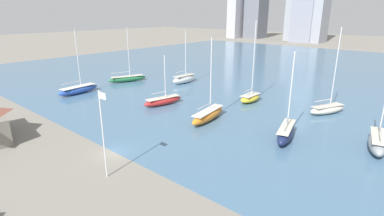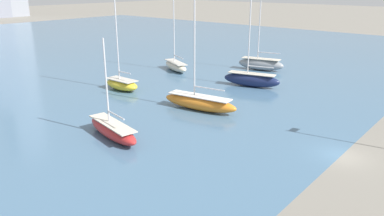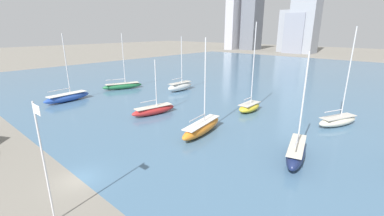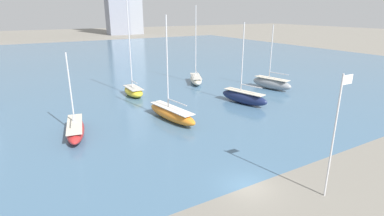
{
  "view_description": "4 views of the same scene",
  "coord_description": "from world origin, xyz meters",
  "px_view_note": "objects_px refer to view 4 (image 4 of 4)",
  "views": [
    {
      "loc": [
        31.23,
        -20.27,
        17.68
      ],
      "look_at": [
        -0.52,
        16.19,
        2.14
      ],
      "focal_mm": 28.0,
      "sensor_mm": 36.0,
      "label": 1
    },
    {
      "loc": [
        -31.89,
        -9.52,
        14.65
      ],
      "look_at": [
        -2.71,
        15.29,
        1.9
      ],
      "focal_mm": 35.0,
      "sensor_mm": 36.0,
      "label": 2
    },
    {
      "loc": [
        24.18,
        -9.56,
        14.79
      ],
      "look_at": [
        -1.72,
        19.47,
        2.91
      ],
      "focal_mm": 24.0,
      "sensor_mm": 36.0,
      "label": 3
    },
    {
      "loc": [
        -15.37,
        -16.73,
        14.3
      ],
      "look_at": [
        1.63,
        12.21,
        3.35
      ],
      "focal_mm": 28.0,
      "sensor_mm": 36.0,
      "label": 4
    }
  ],
  "objects_px": {
    "flag_pole": "(335,133)",
    "sailboat_yellow": "(133,91)",
    "sailboat_gray": "(272,83)",
    "sailboat_navy": "(244,97)",
    "sailboat_orange": "(172,113)",
    "sailboat_cream": "(196,79)",
    "sailboat_red": "(75,129)"
  },
  "relations": [
    {
      "from": "flag_pole",
      "to": "sailboat_yellow",
      "type": "distance_m",
      "value": 36.76
    },
    {
      "from": "sailboat_gray",
      "to": "sailboat_navy",
      "type": "distance_m",
      "value": 11.73
    },
    {
      "from": "sailboat_gray",
      "to": "sailboat_orange",
      "type": "distance_m",
      "value": 24.89
    },
    {
      "from": "flag_pole",
      "to": "sailboat_navy",
      "type": "relative_size",
      "value": 0.8
    },
    {
      "from": "sailboat_yellow",
      "to": "sailboat_cream",
      "type": "relative_size",
      "value": 1.05
    },
    {
      "from": "sailboat_red",
      "to": "sailboat_orange",
      "type": "height_order",
      "value": "sailboat_orange"
    },
    {
      "from": "sailboat_navy",
      "to": "flag_pole",
      "type": "bearing_deg",
      "value": -129.62
    },
    {
      "from": "sailboat_red",
      "to": "flag_pole",
      "type": "bearing_deg",
      "value": -45.92
    },
    {
      "from": "sailboat_navy",
      "to": "sailboat_gray",
      "type": "bearing_deg",
      "value": 8.94
    },
    {
      "from": "sailboat_red",
      "to": "sailboat_yellow",
      "type": "bearing_deg",
      "value": 58.42
    },
    {
      "from": "flag_pole",
      "to": "sailboat_cream",
      "type": "xyz_separation_m",
      "value": [
        11.31,
        39.03,
        -4.57
      ]
    },
    {
      "from": "sailboat_cream",
      "to": "sailboat_gray",
      "type": "bearing_deg",
      "value": -23.57
    },
    {
      "from": "flag_pole",
      "to": "sailboat_navy",
      "type": "height_order",
      "value": "sailboat_navy"
    },
    {
      "from": "flag_pole",
      "to": "sailboat_gray",
      "type": "bearing_deg",
      "value": 52.41
    },
    {
      "from": "sailboat_red",
      "to": "sailboat_navy",
      "type": "bearing_deg",
      "value": 10.55
    },
    {
      "from": "flag_pole",
      "to": "sailboat_navy",
      "type": "distance_m",
      "value": 25.72
    },
    {
      "from": "sailboat_orange",
      "to": "sailboat_yellow",
      "type": "relative_size",
      "value": 0.86
    },
    {
      "from": "sailboat_gray",
      "to": "sailboat_orange",
      "type": "height_order",
      "value": "sailboat_orange"
    },
    {
      "from": "flag_pole",
      "to": "sailboat_gray",
      "type": "height_order",
      "value": "sailboat_gray"
    },
    {
      "from": "sailboat_red",
      "to": "sailboat_orange",
      "type": "relative_size",
      "value": 0.71
    },
    {
      "from": "sailboat_gray",
      "to": "sailboat_navy",
      "type": "height_order",
      "value": "sailboat_navy"
    },
    {
      "from": "sailboat_navy",
      "to": "sailboat_cream",
      "type": "relative_size",
      "value": 0.83
    },
    {
      "from": "sailboat_yellow",
      "to": "sailboat_cream",
      "type": "distance_m",
      "value": 14.66
    },
    {
      "from": "sailboat_yellow",
      "to": "sailboat_orange",
      "type": "bearing_deg",
      "value": -89.34
    },
    {
      "from": "sailboat_gray",
      "to": "sailboat_red",
      "type": "height_order",
      "value": "sailboat_gray"
    },
    {
      "from": "sailboat_red",
      "to": "sailboat_yellow",
      "type": "distance_m",
      "value": 17.89
    },
    {
      "from": "sailboat_red",
      "to": "sailboat_cream",
      "type": "relative_size",
      "value": 0.64
    },
    {
      "from": "sailboat_orange",
      "to": "sailboat_cream",
      "type": "bearing_deg",
      "value": 41.33
    },
    {
      "from": "sailboat_yellow",
      "to": "sailboat_navy",
      "type": "bearing_deg",
      "value": -44.5
    },
    {
      "from": "sailboat_orange",
      "to": "sailboat_cream",
      "type": "distance_m",
      "value": 22.16
    },
    {
      "from": "sailboat_orange",
      "to": "sailboat_cream",
      "type": "relative_size",
      "value": 0.9
    },
    {
      "from": "flag_pole",
      "to": "sailboat_navy",
      "type": "xyz_separation_m",
      "value": [
        10.62,
        23.01,
        -4.39
      ]
    }
  ]
}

